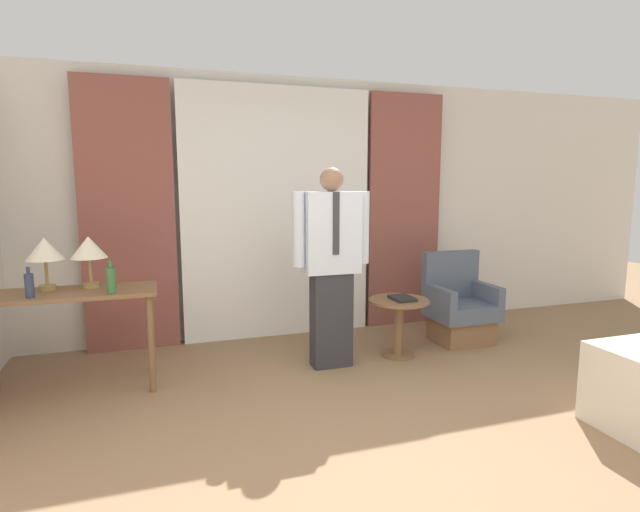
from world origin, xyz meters
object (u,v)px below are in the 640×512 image
desk (69,308)px  bottle_near_edge (29,285)px  side_table (399,318)px  book (402,298)px  bottle_by_lamp (111,280)px  table_lamp_left (45,251)px  person (331,261)px  armchair (459,309)px  table_lamp_right (89,249)px

desk → bottle_near_edge: (-0.22, -0.14, 0.22)m
side_table → book: (0.02, -0.03, 0.19)m
side_table → bottle_by_lamp: bearing=-177.4°
table_lamp_left → book: bearing=-3.8°
table_lamp_left → bottle_near_edge: (-0.07, -0.25, -0.21)m
desk → person: 2.11m
bottle_near_edge → bottle_by_lamp: (0.55, -0.03, 0.01)m
person → armchair: person is taller
table_lamp_left → bottle_near_edge: bearing=-105.4°
desk → side_table: bearing=-1.4°
bottle_near_edge → bottle_by_lamp: size_ratio=0.91×
table_lamp_left → table_lamp_right: (0.31, 0.00, 0.00)m
bottle_by_lamp → bottle_near_edge: bearing=176.6°
table_lamp_left → bottle_near_edge: 0.33m
desk → table_lamp_right: 0.47m
table_lamp_right → side_table: bearing=-3.7°
table_lamp_left → book: 3.00m
bottle_near_edge → bottle_by_lamp: bearing=-3.4°
table_lamp_left → person: size_ratio=0.23×
table_lamp_right → person: 1.95m
armchair → side_table: armchair is taller
table_lamp_right → side_table: (2.61, -0.17, -0.73)m
bottle_near_edge → bottle_by_lamp: bottle_by_lamp is taller
table_lamp_left → table_lamp_right: size_ratio=1.00×
table_lamp_right → bottle_by_lamp: size_ratio=1.63×
bottle_near_edge → bottle_by_lamp: 0.55m
desk → book: 2.79m
desk → bottle_by_lamp: 0.43m
table_lamp_left → bottle_by_lamp: size_ratio=1.63×
desk → table_lamp_right: table_lamp_right is taller
armchair → side_table: (-0.80, -0.22, 0.04)m
bottle_near_edge → side_table: bottle_near_edge is taller
book → bottle_near_edge: bearing=-179.0°
bottle_near_edge → person: 2.31m
desk → table_lamp_right: (0.15, 0.10, 0.43)m
table_lamp_right → armchair: (3.41, 0.05, -0.77)m
desk → person: bearing=-2.8°
bottle_by_lamp → person: bearing=2.4°
person → armchair: (1.48, 0.25, -0.61)m
desk → side_table: desk is taller
bottle_by_lamp → person: size_ratio=0.14×
table_lamp_left → book: table_lamp_left is taller
bottle_by_lamp → book: (2.46, 0.08, -0.34)m
person → table_lamp_right: bearing=174.0°
table_lamp_left → book: (2.94, -0.19, -0.54)m
desk → table_lamp_right: bearing=33.6°
bottle_near_edge → person: size_ratio=0.13×
desk → table_lamp_left: bearing=146.4°
desk → side_table: size_ratio=2.30×
side_table → table_lamp_right: bearing=176.3°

